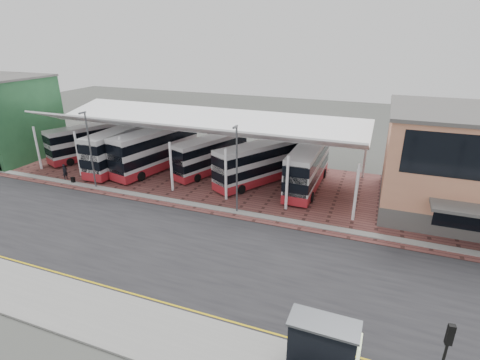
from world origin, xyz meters
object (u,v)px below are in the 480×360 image
Objects in this scene: bus_1 at (123,148)px; traffic_signal_west at (446,351)px; pedestrian at (65,172)px; bus_shelter at (328,345)px; bus_0 at (90,142)px; bus_5 at (308,167)px; bus_2 at (156,150)px; bus_3 at (211,155)px; bus_4 at (259,164)px.

traffic_signal_west is (32.21, -20.72, 0.48)m from bus_1.
pedestrian is 0.51× the size of bus_shelter.
bus_5 is at bearing 23.67° from bus_0.
bus_2 is 10.15m from pedestrian.
bus_5 is at bearing 4.12° from bus_1.
bus_0 is 1.03× the size of bus_3.
bus_2 is 3.55× the size of bus_shelter.
bus_5 reaches higher than bus_0.
bus_1 is at bearing 143.45° from bus_shelter.
bus_0 is at bearing -170.82° from bus_2.
bus_3 is 5.93× the size of pedestrian.
bus_2 is 12.60m from bus_4.
bus_3 is 6.33m from bus_4.
bus_0 is 10.39m from bus_2.
bus_2 reaches higher than bus_3.
pedestrian is (-25.42, -7.36, -1.39)m from bus_5.
bus_5 is at bearing 104.89° from bus_shelter.
bus_0 is 6.39m from bus_1.
bus_5 is (17.73, 0.92, -0.16)m from bus_2.
bus_shelter is at bearing -37.53° from bus_1.
traffic_signal_west is at bearing -24.40° from bus_2.
bus_1 is 0.96× the size of bus_2.
bus_2 is at bearing -46.29° from pedestrian.
bus_2 is 6.55m from bus_3.
bus_0 is 2.53× the size of traffic_signal_west.
traffic_signal_west is at bearing -108.91° from pedestrian.
bus_4 reaches higher than pedestrian.
bus_0 is at bearing 141.13° from traffic_signal_west.
bus_3 reaches higher than bus_shelter.
bus_2 reaches higher than bus_4.
traffic_signal_west reaches higher than pedestrian.
bus_5 is 3.24× the size of bus_shelter.
traffic_signal_west is at bearing -24.48° from bus_4.
bus_shelter is at bearing -33.96° from bus_4.
traffic_signal_west is (15.49, -21.67, 0.67)m from bus_4.
bus_shelter is 0.82× the size of traffic_signal_west.
bus_4 reaches higher than bus_shelter.
bus_shelter is (23.37, -21.75, -0.65)m from bus_2.
bus_1 is at bearing -146.76° from bus_4.
bus_4 is (12.60, 0.27, -0.23)m from bus_2.
bus_0 reaches higher than bus_shelter.
bus_2 is 35.32m from traffic_signal_west.
bus_3 is 0.98× the size of bus_4.
pedestrian is 38.83m from traffic_signal_west.
bus_4 is (16.72, 0.95, -0.19)m from bus_1.
pedestrian is at bearing -127.16° from bus_2.
bus_1 is at bearing -157.69° from bus_2.
bus_2 is at bearing -176.49° from bus_5.
bus_0 is 22.96m from bus_4.
bus_0 reaches higher than bus_3.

